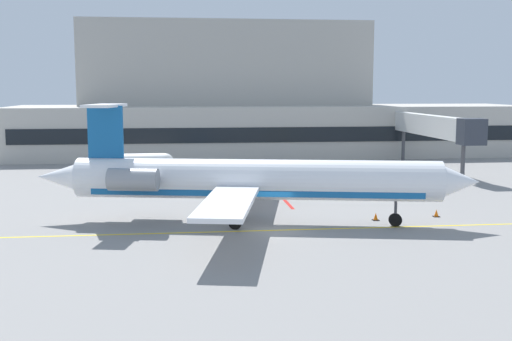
# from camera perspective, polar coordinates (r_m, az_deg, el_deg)

# --- Properties ---
(ground) EXTENTS (120.00, 120.00, 0.11)m
(ground) POSITION_cam_1_polar(r_m,az_deg,el_deg) (42.53, 1.73, -5.53)
(ground) COLOR gray
(terminal_building) EXTENTS (71.30, 16.51, 18.81)m
(terminal_building) POSITION_cam_1_polar(r_m,az_deg,el_deg) (90.52, -0.33, 6.09)
(terminal_building) COLOR #B7B2A8
(terminal_building) RESTS_ON ground
(jet_bridge_west) EXTENTS (2.40, 21.91, 6.47)m
(jet_bridge_west) POSITION_cam_1_polar(r_m,az_deg,el_deg) (75.19, 15.88, 3.83)
(jet_bridge_west) COLOR silver
(jet_bridge_west) RESTS_ON ground
(regional_jet) EXTENTS (30.95, 24.38, 8.38)m
(regional_jet) POSITION_cam_1_polar(r_m,az_deg,el_deg) (44.11, -0.65, -0.84)
(regional_jet) COLOR white
(regional_jet) RESTS_ON ground
(baggage_tug) EXTENTS (3.88, 4.49, 2.23)m
(baggage_tug) POSITION_cam_1_polar(r_m,az_deg,el_deg) (61.50, 8.90, -0.55)
(baggage_tug) COLOR #E5B20C
(baggage_tug) RESTS_ON ground
(pushback_tractor) EXTENTS (2.88, 3.89, 2.26)m
(pushback_tractor) POSITION_cam_1_polar(r_m,az_deg,el_deg) (62.29, -4.12, -0.37)
(pushback_tractor) COLOR #1E4CB2
(pushback_tractor) RESTS_ON ground
(fuel_tank) EXTENTS (7.88, 2.09, 2.32)m
(fuel_tank) POSITION_cam_1_polar(r_m,az_deg,el_deg) (70.89, -10.61, 0.72)
(fuel_tank) COLOR white
(fuel_tank) RESTS_ON ground
(safety_cone_alpha) EXTENTS (0.47, 0.47, 0.55)m
(safety_cone_alpha) POSITION_cam_1_polar(r_m,az_deg,el_deg) (51.58, -0.85, -2.87)
(safety_cone_alpha) COLOR orange
(safety_cone_alpha) RESTS_ON ground
(safety_cone_bravo) EXTENTS (0.47, 0.47, 0.55)m
(safety_cone_bravo) POSITION_cam_1_polar(r_m,az_deg,el_deg) (55.13, 9.03, -2.29)
(safety_cone_bravo) COLOR orange
(safety_cone_bravo) RESTS_ON ground
(safety_cone_charlie) EXTENTS (0.47, 0.47, 0.55)m
(safety_cone_charlie) POSITION_cam_1_polar(r_m,az_deg,el_deg) (46.55, 10.77, -4.14)
(safety_cone_charlie) COLOR orange
(safety_cone_charlie) RESTS_ON ground
(safety_cone_delta) EXTENTS (0.47, 0.47, 0.55)m
(safety_cone_delta) POSITION_cam_1_polar(r_m,az_deg,el_deg) (48.86, 15.99, -3.75)
(safety_cone_delta) COLOR orange
(safety_cone_delta) RESTS_ON ground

